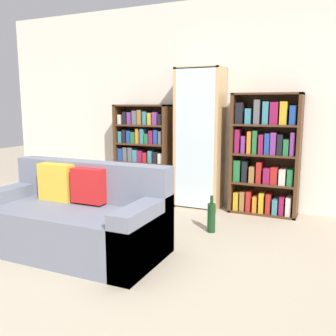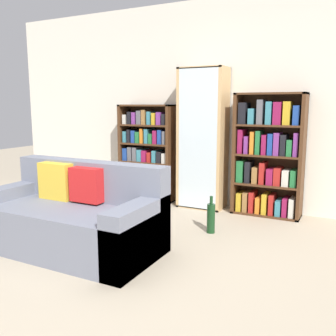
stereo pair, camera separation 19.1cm
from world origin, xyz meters
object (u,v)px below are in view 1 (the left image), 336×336
couch (75,220)px  bookshelf_right (265,156)px  display_cabinet (200,139)px  wine_bottle (211,217)px  bookshelf_left (144,154)px

couch → bookshelf_right: size_ratio=1.13×
display_cabinet → wine_bottle: display_cabinet is taller
bookshelf_right → wine_bottle: bearing=-111.1°
couch → bookshelf_right: bookshelf_right is taller
bookshelf_left → display_cabinet: display_cabinet is taller
couch → display_cabinet: (0.52, 1.95, 0.62)m
couch → display_cabinet: display_cabinet is taller
bookshelf_left → bookshelf_right: bookshelf_right is taller
couch → wine_bottle: couch is taller
couch → display_cabinet: bearing=74.9°
bookshelf_left → display_cabinet: (0.84, -0.02, 0.25)m
couch → bookshelf_right: 2.43m
bookshelf_left → wine_bottle: size_ratio=3.38×
wine_bottle → display_cabinet: bearing=117.2°
couch → wine_bottle: size_ratio=4.22×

